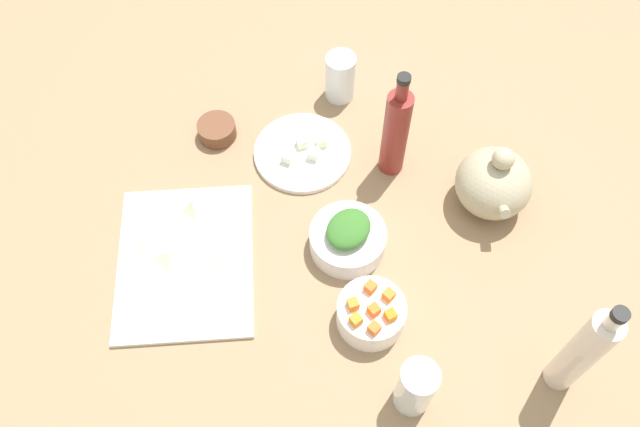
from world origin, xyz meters
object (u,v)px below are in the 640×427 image
(bowl_small_side, at_px, (217,130))
(bottle_0, at_px, (582,352))
(drinking_glass_0, at_px, (340,77))
(bowl_greens, at_px, (348,240))
(drinking_glass_1, at_px, (416,387))
(bowl_carrots, at_px, (371,314))
(bottle_1, at_px, (396,132))
(plate_tofu, at_px, (302,153))
(cutting_board, at_px, (186,261))
(teapot, at_px, (494,183))

(bowl_small_side, distance_m, bottle_0, 0.83)
(drinking_glass_0, bearing_deg, bowl_greens, -1.72)
(bottle_0, height_order, drinking_glass_1, bottle_0)
(bowl_carrots, relative_size, drinking_glass_1, 0.95)
(bottle_1, bearing_deg, drinking_glass_0, -155.25)
(bowl_greens, xyz_separation_m, bowl_carrots, (0.15, 0.03, 0.00))
(bowl_greens, xyz_separation_m, bottle_0, (0.27, 0.34, 0.10))
(plate_tofu, height_order, bowl_carrots, bowl_carrots)
(bottle_0, bearing_deg, bowl_greens, -128.52)
(bottle_0, relative_size, drinking_glass_0, 2.53)
(plate_tofu, bearing_deg, bottle_1, 78.08)
(bowl_greens, bearing_deg, drinking_glass_1, 16.11)
(cutting_board, relative_size, teapot, 1.94)
(bowl_greens, height_order, bottle_1, bottle_1)
(bowl_carrots, xyz_separation_m, teapot, (-0.24, 0.26, 0.04))
(bottle_0, relative_size, drinking_glass_1, 2.19)
(drinking_glass_0, bearing_deg, bottle_1, 24.75)
(teapot, bearing_deg, bowl_greens, -72.95)
(bowl_greens, relative_size, drinking_glass_1, 1.13)
(bowl_greens, height_order, drinking_glass_0, drinking_glass_0)
(drinking_glass_1, bearing_deg, bowl_small_side, -149.49)
(plate_tofu, distance_m, bowl_greens, 0.24)
(bowl_small_side, relative_size, bottle_1, 0.30)
(teapot, distance_m, bottle_1, 0.21)
(teapot, height_order, bottle_0, bottle_0)
(bowl_carrots, height_order, drinking_glass_0, drinking_glass_0)
(bowl_greens, relative_size, bottle_1, 0.55)
(bottle_0, distance_m, drinking_glass_0, 0.74)
(bowl_greens, xyz_separation_m, bottle_1, (-0.18, 0.10, 0.09))
(bowl_small_side, relative_size, bottle_0, 0.29)
(bowl_carrots, height_order, bottle_0, bottle_0)
(bowl_small_side, xyz_separation_m, bottle_0, (0.56, 0.60, 0.11))
(plate_tofu, bearing_deg, drinking_glass_1, 17.45)
(bowl_small_side, xyz_separation_m, teapot, (0.20, 0.54, 0.05))
(bottle_0, xyz_separation_m, drinking_glass_0, (-0.66, -0.33, -0.07))
(drinking_glass_0, bearing_deg, teapot, 42.93)
(bowl_carrots, distance_m, drinking_glass_1, 0.16)
(bowl_carrots, bearing_deg, cutting_board, -111.75)
(bowl_greens, distance_m, bowl_carrots, 0.16)
(bottle_1, bearing_deg, bowl_greens, -29.28)
(cutting_board, bearing_deg, bowl_carrots, 68.25)
(cutting_board, relative_size, drinking_glass_1, 2.50)
(drinking_glass_0, xyz_separation_m, drinking_glass_1, (0.68, 0.07, 0.01))
(cutting_board, distance_m, bowl_greens, 0.31)
(bowl_small_side, distance_m, teapot, 0.58)
(bowl_carrots, bearing_deg, drinking_glass_1, 21.42)
(bowl_small_side, distance_m, drinking_glass_1, 0.68)
(bowl_carrots, bearing_deg, bottle_0, 69.17)
(teapot, xyz_separation_m, bottle_1, (-0.10, -0.18, 0.05))
(cutting_board, bearing_deg, bottle_1, 116.33)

